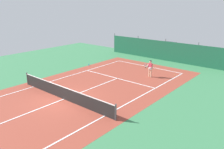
# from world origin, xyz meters

# --- Properties ---
(ground_plane) EXTENTS (36.00, 36.00, 0.00)m
(ground_plane) POSITION_xyz_m (0.00, 0.00, 0.00)
(ground_plane) COLOR #387A4C
(court_surface) EXTENTS (11.02, 26.60, 0.01)m
(court_surface) POSITION_xyz_m (0.00, 0.00, 0.00)
(court_surface) COLOR brown
(court_surface) RESTS_ON ground
(tennis_net) EXTENTS (10.12, 0.10, 1.10)m
(tennis_net) POSITION_xyz_m (0.00, 0.00, 0.51)
(tennis_net) COLOR black
(tennis_net) RESTS_ON ground
(back_fence) EXTENTS (16.30, 0.98, 2.70)m
(back_fence) POSITION_xyz_m (-0.00, 16.27, 0.67)
(back_fence) COLOR #195138
(back_fence) RESTS_ON ground
(tennis_player) EXTENTS (0.68, 0.77, 1.64)m
(tennis_player) POSITION_xyz_m (2.13, 8.80, 0.96)
(tennis_player) COLOR #D8AD8C
(tennis_player) RESTS_ON ground
(tennis_ball_near_player) EXTENTS (0.07, 0.07, 0.07)m
(tennis_ball_near_player) POSITION_xyz_m (3.78, 10.84, 0.03)
(tennis_ball_near_player) COLOR #CCDB33
(tennis_ball_near_player) RESTS_ON ground
(parked_car) EXTENTS (2.27, 4.33, 1.68)m
(parked_car) POSITION_xyz_m (-1.22, 19.24, 0.84)
(parked_car) COLOR silver
(parked_car) RESTS_ON ground
(water_bottle) EXTENTS (0.08, 0.08, 0.24)m
(water_bottle) POSITION_xyz_m (-5.37, 7.83, 0.12)
(water_bottle) COLOR #338CD8
(water_bottle) RESTS_ON ground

